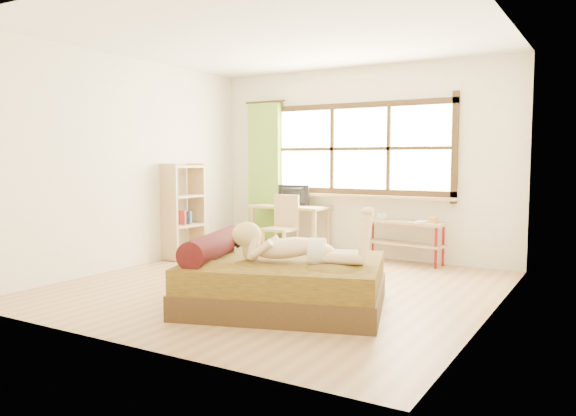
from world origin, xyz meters
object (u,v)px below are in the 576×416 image
Objects in this scene: woman at (296,233)px; kitten at (230,241)px; bookshelf at (183,211)px; pipe_shelf at (404,232)px; chair at (283,223)px; desk at (290,212)px; bed at (280,281)px.

kitten is (-0.87, 0.15, -0.16)m from woman.
bookshelf is at bearing 131.78° from woman.
kitten reaches higher than pipe_shelf.
bookshelf is (-2.74, 1.58, -0.05)m from woman.
chair is at bearing 35.93° from bookshelf.
desk is 0.40m from chair.
kitten is 2.82m from pipe_shelf.
pipe_shelf is (0.07, 2.81, -0.31)m from woman.
desk is at bearing 49.47° from bookshelf.
bed is 1.64× the size of bookshelf.
woman is at bearing -26.02° from bookshelf.
woman is 1.42× the size of chair.
chair is at bearing -155.17° from pipe_shelf.
bookshelf reaches higher than pipe_shelf.
woman is 1.08× the size of pipe_shelf.
chair is at bearing 88.99° from kitten.
pipe_shelf is at bearing 70.40° from woman.
bed is at bearing -60.79° from desk.
kitten is at bearing -72.50° from desk.
chair reaches higher than pipe_shelf.
kitten is 2.66m from desk.
desk is (-0.78, 2.54, 0.06)m from kitten.
pipe_shelf is (0.94, 2.66, -0.14)m from kitten.
woman is at bearing -83.30° from pipe_shelf.
desk is at bearing -168.01° from pipe_shelf.
chair is (-1.55, 2.32, -0.23)m from woman.
desk is at bearing 105.83° from chair.
bed is 2.67m from chair.
desk reaches higher than kitten.
bookshelf is at bearing -148.25° from pipe_shelf.
woman reaches higher than pipe_shelf.
desk is at bearing 88.71° from kitten.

